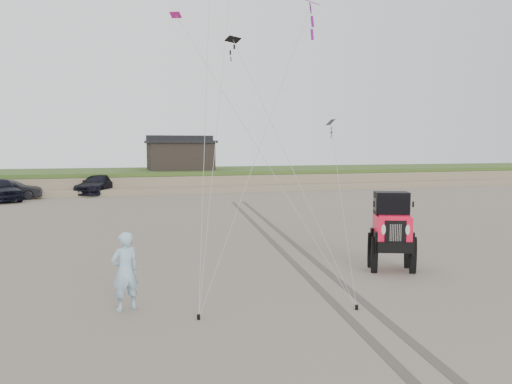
{
  "coord_description": "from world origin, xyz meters",
  "views": [
    {
      "loc": [
        -5.17,
        -11.89,
        4.03
      ],
      "look_at": [
        -0.62,
        3.0,
        2.6
      ],
      "focal_mm": 35.0,
      "sensor_mm": 36.0,
      "label": 1
    }
  ],
  "objects_px": {
    "truck_c": "(99,184)",
    "man": "(125,271)",
    "cabin": "(180,154)",
    "truck_b": "(11,190)",
    "jeep": "(392,240)"
  },
  "relations": [
    {
      "from": "truck_b",
      "to": "truck_c",
      "type": "bearing_deg",
      "value": -69.86
    },
    {
      "from": "cabin",
      "to": "jeep",
      "type": "bearing_deg",
      "value": -87.25
    },
    {
      "from": "truck_c",
      "to": "cabin",
      "type": "bearing_deg",
      "value": 57.56
    },
    {
      "from": "jeep",
      "to": "man",
      "type": "height_order",
      "value": "jeep"
    },
    {
      "from": "cabin",
      "to": "truck_b",
      "type": "bearing_deg",
      "value": -151.98
    },
    {
      "from": "truck_b",
      "to": "truck_c",
      "type": "relative_size",
      "value": 0.77
    },
    {
      "from": "truck_b",
      "to": "jeep",
      "type": "distance_m",
      "value": 31.67
    },
    {
      "from": "truck_c",
      "to": "man",
      "type": "distance_m",
      "value": 31.53
    },
    {
      "from": "cabin",
      "to": "jeep",
      "type": "distance_m",
      "value": 35.08
    },
    {
      "from": "cabin",
      "to": "truck_b",
      "type": "distance_m",
      "value": 16.01
    },
    {
      "from": "truck_c",
      "to": "jeep",
      "type": "bearing_deg",
      "value": -48.23
    },
    {
      "from": "truck_b",
      "to": "jeep",
      "type": "relative_size",
      "value": 0.8
    },
    {
      "from": "cabin",
      "to": "jeep",
      "type": "relative_size",
      "value": 1.16
    },
    {
      "from": "truck_b",
      "to": "truck_c",
      "type": "distance_m",
      "value": 6.81
    },
    {
      "from": "man",
      "to": "cabin",
      "type": "bearing_deg",
      "value": -123.37
    }
  ]
}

